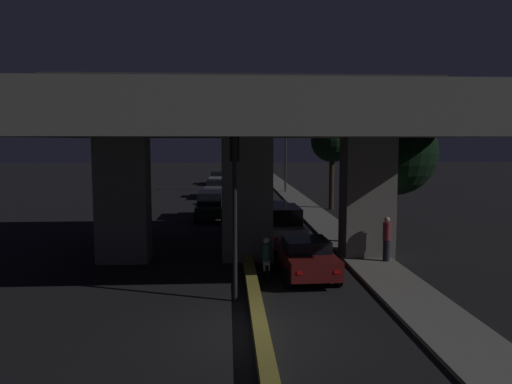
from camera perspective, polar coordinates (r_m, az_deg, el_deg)
name	(u,v)px	position (r m, az deg, el deg)	size (l,w,h in m)	color
ground_plane	(259,333)	(13.73, 0.40, -15.80)	(200.00, 200.00, 0.00)	black
median_divider	(236,192)	(47.99, -2.31, 0.06)	(0.40, 126.00, 0.34)	olive
sidewalk_right	(299,201)	(41.46, 4.90, -1.04)	(2.09, 126.00, 0.12)	slate
elevated_overpass	(247,126)	(21.07, -1.07, 7.59)	(17.00, 13.26, 7.83)	slate
traffic_light_left_of_median	(235,182)	(15.56, -2.46, 1.14)	(0.30, 0.49, 5.58)	black
street_lamp	(282,148)	(48.14, 2.97, 5.07)	(2.45, 0.32, 7.27)	#2D2D30
car_dark_red_lead	(305,257)	(18.86, 5.67, -7.35)	(2.09, 4.38, 1.46)	#591414
car_white_second	(283,225)	(24.71, 3.11, -3.75)	(1.96, 4.67, 1.85)	silver
car_dark_blue_third	(275,212)	(30.26, 2.15, -2.34)	(1.98, 4.21, 1.39)	#141938
car_dark_green_lead_oncoming	(210,205)	(32.56, -5.29, -1.45)	(1.89, 4.74, 1.78)	black
car_grey_second_oncoming	(216,188)	(44.55, -4.61, 0.41)	(2.03, 4.68, 1.59)	#515459
car_silver_third_oncoming	(218,178)	(57.85, -4.37, 1.63)	(2.02, 4.87, 1.48)	gray
motorcycle_white_filtering_near	(266,261)	(18.64, 1.19, -7.86)	(0.33, 1.77, 1.51)	black
motorcycle_blue_filtering_mid	(258,224)	(26.77, 0.27, -3.72)	(0.34, 1.82, 1.39)	black
pedestrian_on_sidewalk	(387,239)	(21.28, 14.70, -5.16)	(0.33, 0.33, 1.84)	black
roadside_tree_kerbside_near	(395,153)	(24.41, 15.59, 4.29)	(3.97, 3.97, 6.47)	#38281C
roadside_tree_kerbside_mid	(332,141)	(36.95, 8.70, 5.73)	(3.12, 3.12, 6.61)	#2D2116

